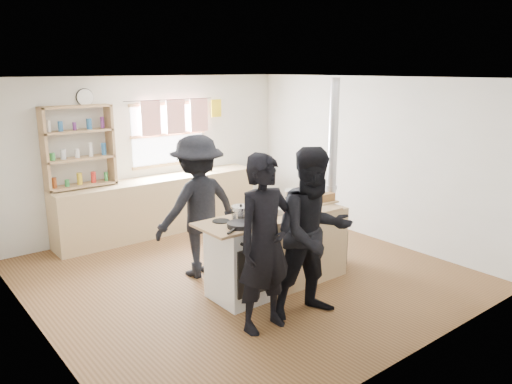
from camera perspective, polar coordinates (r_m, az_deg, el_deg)
ground at (r=6.62m, az=-1.54°, el=-9.35°), size 5.00×5.00×0.01m
back_counter at (r=8.25m, az=-10.88°, el=-1.49°), size 3.40×0.55×0.90m
shelving_unit at (r=7.69m, az=-19.62°, el=4.92°), size 1.00×0.28×1.20m
thermos at (r=8.58m, az=-5.58°, el=3.30°), size 0.10×0.10×0.27m
cooking_island at (r=6.13m, az=2.64°, el=-6.56°), size 1.97×0.64×0.93m
skillet_greens at (r=5.45m, az=-1.80°, el=-3.74°), size 0.40×0.40×0.05m
roast_tray at (r=5.93m, az=1.49°, el=-2.14°), size 0.42×0.31×0.07m
stockpot_stove at (r=5.71m, az=-1.73°, el=-2.37°), size 0.22×0.22×0.18m
stockpot_counter at (r=6.27m, az=4.64°, el=-0.70°), size 0.30×0.30×0.22m
bread_board at (r=6.49m, az=7.99°, el=-0.75°), size 0.29×0.22×0.12m
flue_heater at (r=6.80m, az=8.49°, el=-2.94°), size 0.35×0.35×2.50m
person_near_left at (r=5.00m, az=1.05°, el=-5.93°), size 0.67×0.44×1.83m
person_near_right at (r=5.31m, az=6.68°, el=-4.73°), size 1.04×0.89×1.84m
person_far at (r=6.36m, az=-6.65°, el=-1.65°), size 1.20×0.72×1.82m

